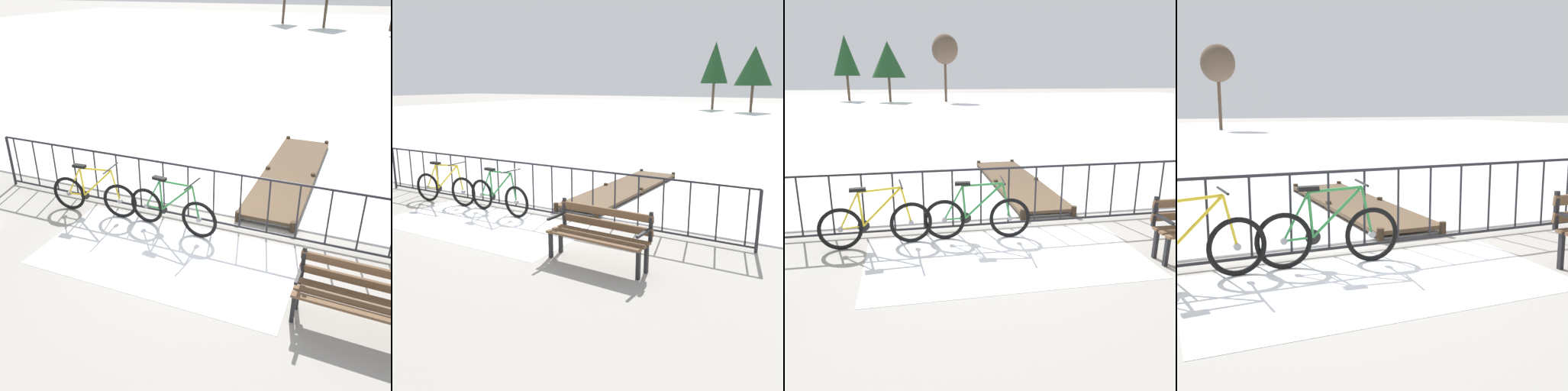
# 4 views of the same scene
# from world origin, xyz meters

# --- Properties ---
(ground_plane) EXTENTS (160.00, 160.00, 0.00)m
(ground_plane) POSITION_xyz_m (0.00, 0.00, 0.00)
(ground_plane) COLOR #9E9991
(frozen_pond) EXTENTS (80.00, 56.00, 0.03)m
(frozen_pond) POSITION_xyz_m (0.00, 28.40, 0.01)
(frozen_pond) COLOR white
(frozen_pond) RESTS_ON ground
(snow_patch) EXTENTS (3.98, 2.00, 0.01)m
(snow_patch) POSITION_xyz_m (-0.35, -1.20, 0.00)
(snow_patch) COLOR white
(snow_patch) RESTS_ON ground
(railing_fence) EXTENTS (9.06, 0.06, 1.07)m
(railing_fence) POSITION_xyz_m (-0.00, 0.00, 0.56)
(railing_fence) COLOR #232328
(railing_fence) RESTS_ON ground
(bicycle_near_railing) EXTENTS (1.71, 0.52, 0.97)m
(bicycle_near_railing) POSITION_xyz_m (-2.19, -0.42, 0.37)
(bicycle_near_railing) COLOR black
(bicycle_near_railing) RESTS_ON ground
(bicycle_second) EXTENTS (1.71, 0.52, 0.97)m
(bicycle_second) POSITION_xyz_m (-0.62, -0.39, 0.37)
(bicycle_second) COLOR black
(bicycle_second) RESTS_ON ground
(park_bench) EXTENTS (1.61, 0.53, 0.89)m
(park_bench) POSITION_xyz_m (2.52, -1.66, 0.51)
(park_bench) COLOR brown
(park_bench) RESTS_ON ground
(wooden_dock) EXTENTS (1.10, 4.56, 0.20)m
(wooden_dock) POSITION_xyz_m (0.85, 2.53, 0.12)
(wooden_dock) COLOR brown
(wooden_dock) RESTS_ON ground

